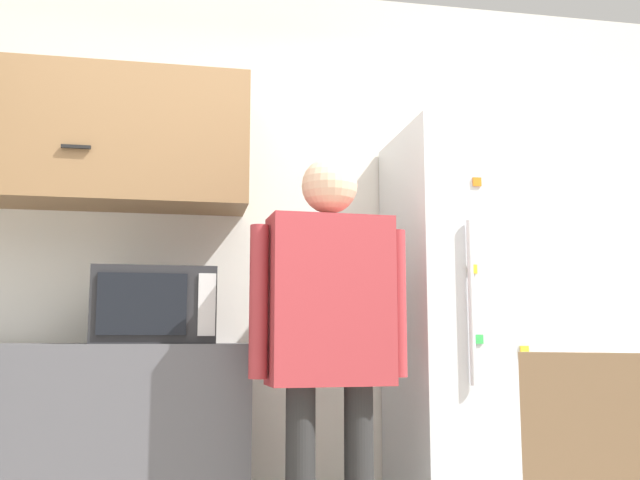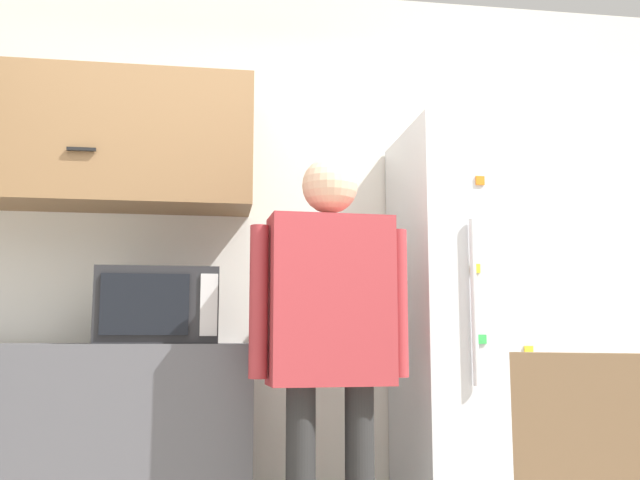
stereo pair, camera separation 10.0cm
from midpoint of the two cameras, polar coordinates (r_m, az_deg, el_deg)
name	(u,v)px [view 2 (the right image)]	position (r m, az deg, el deg)	size (l,w,h in m)	color
back_wall	(238,254)	(3.46, -5.76, -1.12)	(6.00, 0.06, 2.70)	silver
microwave	(160,307)	(3.05, -11.78, -5.24)	(0.48, 0.41, 0.31)	#232326
person	(330,323)	(2.71, 1.89, -6.64)	(0.61, 0.24, 1.64)	black
refrigerator	(492,340)	(3.31, 14.43, -7.72)	(0.79, 0.72, 1.88)	silver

